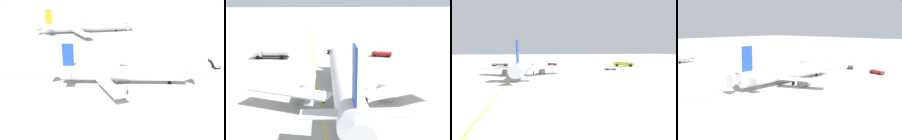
% 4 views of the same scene
% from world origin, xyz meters
% --- Properties ---
extents(ground_plane, '(600.00, 600.00, 0.00)m').
position_xyz_m(ground_plane, '(0.00, 0.00, 0.00)').
color(ground_plane, '#ADAAA3').
extents(airliner_main, '(41.79, 30.76, 12.16)m').
position_xyz_m(airliner_main, '(-4.64, 2.25, 3.04)').
color(airliner_main, white).
rests_on(airliner_main, ground_plane).
extents(baggage_truck_truck, '(4.13, 3.50, 1.22)m').
position_xyz_m(baggage_truck_truck, '(-41.36, 2.09, 0.71)').
color(baggage_truck_truck, '#232326').
rests_on(baggage_truck_truck, ground_plane).
extents(ops_pickup_truck, '(3.41, 5.76, 1.41)m').
position_xyz_m(ops_pickup_truck, '(-37.33, 15.24, 0.81)').
color(ops_pickup_truck, '#232326').
rests_on(ops_pickup_truck, ground_plane).
extents(fuel_tanker_truck, '(3.44, 9.71, 2.87)m').
position_xyz_m(fuel_tanker_truck, '(-36.57, -14.32, 1.59)').
color(fuel_tanker_truck, '#232326').
rests_on(fuel_tanker_truck, ground_plane).
extents(taxiway_centreline, '(179.89, 9.57, 0.01)m').
position_xyz_m(taxiway_centreline, '(-9.71, -2.01, 0.00)').
color(taxiway_centreline, yellow).
rests_on(taxiway_centreline, ground_plane).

